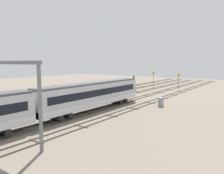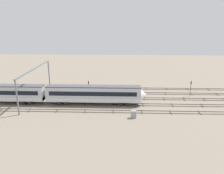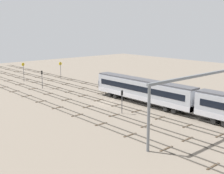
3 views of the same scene
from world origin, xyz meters
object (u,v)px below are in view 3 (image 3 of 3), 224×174
object	(u,v)px
speed_sign_mid_trackside	(23,70)
signal_light_trackside_approach	(122,98)
relay_cabinet	(135,87)
signal_light_trackside_departure	(42,77)
overhead_gantry	(205,85)
speed_sign_near_foreground	(61,68)

from	to	relation	value
speed_sign_mid_trackside	signal_light_trackside_approach	bearing A→B (deg)	178.64
relay_cabinet	signal_light_trackside_departure	bearing A→B (deg)	42.72
signal_light_trackside_departure	overhead_gantry	bearing A→B (deg)	-176.23
speed_sign_near_foreground	speed_sign_mid_trackside	distance (m)	10.30
speed_sign_near_foreground	speed_sign_mid_trackside	world-z (taller)	speed_sign_mid_trackside
speed_sign_near_foreground	signal_light_trackside_departure	bearing A→B (deg)	128.35
relay_cabinet	speed_sign_near_foreground	bearing A→B (deg)	11.55
signal_light_trackside_departure	speed_sign_near_foreground	bearing A→B (deg)	-51.65
signal_light_trackside_departure	relay_cabinet	bearing A→B (deg)	-137.28
signal_light_trackside_approach	relay_cabinet	size ratio (longest dim) A/B	2.45
speed_sign_mid_trackside	relay_cabinet	size ratio (longest dim) A/B	3.09
signal_light_trackside_approach	relay_cabinet	bearing A→B (deg)	-52.42
signal_light_trackside_approach	relay_cabinet	world-z (taller)	signal_light_trackside_approach
speed_sign_mid_trackside	signal_light_trackside_departure	world-z (taller)	speed_sign_mid_trackside
speed_sign_near_foreground	speed_sign_mid_trackside	size ratio (longest dim) A/B	0.96
signal_light_trackside_departure	relay_cabinet	xyz separation A→B (m)	(-16.84, -15.55, -2.05)
speed_sign_mid_trackside	speed_sign_near_foreground	bearing A→B (deg)	-110.33
overhead_gantry	speed_sign_near_foreground	xyz separation A→B (m)	(51.38, -7.58, -3.43)
signal_light_trackside_approach	signal_light_trackside_departure	bearing A→B (deg)	-0.40
overhead_gantry	relay_cabinet	world-z (taller)	overhead_gantry
signal_light_trackside_departure	relay_cabinet	world-z (taller)	signal_light_trackside_departure
signal_light_trackside_approach	relay_cabinet	distance (m)	19.96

